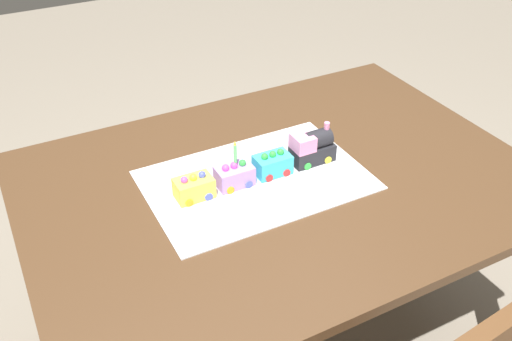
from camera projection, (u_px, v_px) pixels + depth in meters
The scene contains 7 objects.
dining_table at pixel (280, 208), 1.65m from camera, with size 1.40×1.00×0.74m.
cake_board at pixel (256, 180), 1.58m from camera, with size 0.60×0.40×0.00m, color silver.
cake_locomotive at pixel (312, 147), 1.63m from camera, with size 0.14×0.08×0.12m.
cake_car_hopper_turquoise at pixel (272, 164), 1.59m from camera, with size 0.10×0.08×0.07m.
cake_car_tanker_lavender at pixel (234, 175), 1.54m from camera, with size 0.10×0.08×0.07m.
cake_car_caboose_lemon at pixel (194, 188), 1.50m from camera, with size 0.10×0.08×0.07m.
birthday_candle at pixel (235, 152), 1.50m from camera, with size 0.01×0.01×0.07m.
Camera 1 is at (0.66, 1.11, 1.67)m, focal length 40.03 mm.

